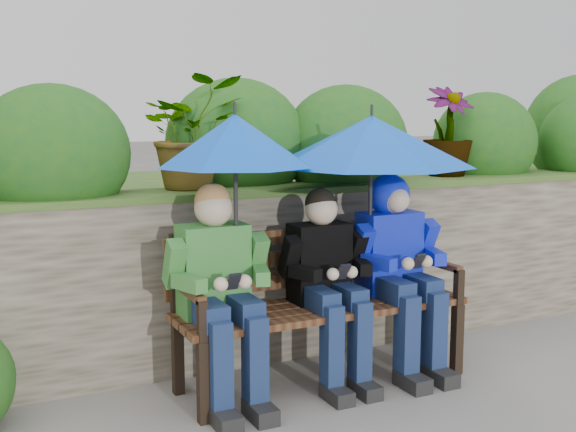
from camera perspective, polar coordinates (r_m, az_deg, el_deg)
name	(u,v)px	position (r m, az deg, el deg)	size (l,w,h in m)	color
ground	(296,400)	(3.85, 0.67, -14.34)	(60.00, 60.00, 0.00)	slate
garden_backdrop	(199,232)	(5.09, -7.08, -1.23)	(8.00, 2.88, 1.82)	brown
park_bench	(316,294)	(3.98, 2.26, -6.17)	(1.62, 0.47, 0.85)	black
boy_left	(220,284)	(3.65, -5.39, -5.41)	(0.52, 0.60, 1.12)	#388939
boy_middle	(327,276)	(3.91, 3.14, -4.78)	(0.48, 0.55, 1.07)	black
boy_right	(398,257)	(4.14, 8.65, -3.19)	(0.52, 0.63, 1.12)	#1727C9
umbrella_left	(235,140)	(3.61, -4.20, 5.97)	(0.80, 0.80, 0.87)	blue
umbrella_right	(371,141)	(4.02, 6.60, 5.91)	(1.14, 1.14, 0.84)	blue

